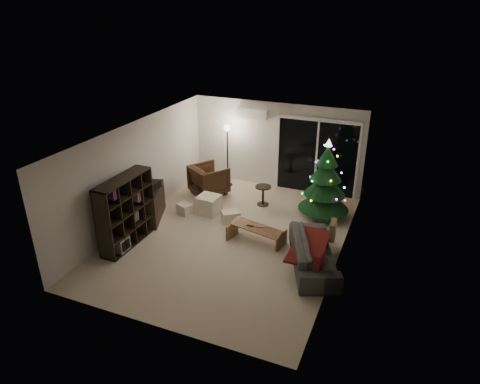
# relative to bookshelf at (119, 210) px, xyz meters

# --- Properties ---
(room) EXTENTS (6.50, 7.51, 2.60)m
(room) POSITION_rel_bookshelf_xyz_m (2.71, 2.62, 0.21)
(room) COLOR beige
(room) RESTS_ON ground
(bookshelf) EXTENTS (0.78, 1.66, 1.60)m
(bookshelf) POSITION_rel_bookshelf_xyz_m (0.00, 0.00, 0.00)
(bookshelf) COLOR black
(bookshelf) RESTS_ON floor
(media_cabinet) EXTENTS (0.93, 1.38, 0.81)m
(media_cabinet) POSITION_rel_bookshelf_xyz_m (0.00, 1.21, -0.40)
(media_cabinet) COLOR black
(media_cabinet) RESTS_ON floor
(stereo) EXTENTS (0.41, 0.49, 0.17)m
(stereo) POSITION_rel_bookshelf_xyz_m (0.00, 1.21, 0.09)
(stereo) COLOR black
(stereo) RESTS_ON media_cabinet
(armchair) EXTENTS (1.26, 1.27, 0.85)m
(armchair) POSITION_rel_bookshelf_xyz_m (0.69, 3.13, -0.38)
(armchair) COLOR #3B2917
(armchair) RESTS_ON floor
(ottoman) EXTENTS (0.57, 0.57, 0.48)m
(ottoman) POSITION_rel_bookshelf_xyz_m (1.22, 2.03, -0.56)
(ottoman) COLOR #EDE4C6
(ottoman) RESTS_ON floor
(cardboard_box_a) EXTENTS (0.45, 0.41, 0.27)m
(cardboard_box_a) POSITION_rel_bookshelf_xyz_m (0.65, 1.76, -0.67)
(cardboard_box_a) COLOR #EDE2C4
(cardboard_box_a) RESTS_ON floor
(cardboard_box_b) EXTENTS (0.54, 0.52, 0.30)m
(cardboard_box_b) POSITION_rel_bookshelf_xyz_m (1.95, 1.77, -0.65)
(cardboard_box_b) COLOR #EDE2C4
(cardboard_box_b) RESTS_ON floor
(side_table) EXTENTS (0.53, 0.53, 0.54)m
(side_table) POSITION_rel_bookshelf_xyz_m (2.36, 3.03, -0.53)
(side_table) COLOR black
(side_table) RESTS_ON floor
(floor_lamp) EXTENTS (0.29, 0.29, 1.79)m
(floor_lamp) POSITION_rel_bookshelf_xyz_m (0.94, 3.88, 0.09)
(floor_lamp) COLOR black
(floor_lamp) RESTS_ON floor
(sofa) EXTENTS (1.54, 2.26, 0.62)m
(sofa) POSITION_rel_bookshelf_xyz_m (4.30, 0.72, -0.49)
(sofa) COLOR #333531
(sofa) RESTS_ON floor
(sofa_throw) EXTENTS (0.66, 1.52, 0.05)m
(sofa_throw) POSITION_rel_bookshelf_xyz_m (4.20, 0.72, -0.36)
(sofa_throw) COLOR maroon
(sofa_throw) RESTS_ON sofa
(cushion_a) EXTENTS (0.16, 0.41, 0.41)m
(cushion_a) POSITION_rel_bookshelf_xyz_m (4.55, 1.37, -0.25)
(cushion_a) COLOR olive
(cushion_a) RESTS_ON sofa
(cushion_b) EXTENTS (0.15, 0.41, 0.41)m
(cushion_b) POSITION_rel_bookshelf_xyz_m (4.55, 0.07, -0.25)
(cushion_b) COLOR maroon
(cushion_b) RESTS_ON sofa
(coffee_table) EXTENTS (1.33, 0.72, 0.40)m
(coffee_table) POSITION_rel_bookshelf_xyz_m (2.88, 1.11, -0.60)
(coffee_table) COLOR brown
(coffee_table) RESTS_ON floor
(remote_a) EXTENTS (0.16, 0.05, 0.02)m
(remote_a) POSITION_rel_bookshelf_xyz_m (2.73, 1.11, -0.39)
(remote_a) COLOR black
(remote_a) RESTS_ON coffee_table
(remote_b) EXTENTS (0.15, 0.09, 0.02)m
(remote_b) POSITION_rel_bookshelf_xyz_m (2.98, 1.16, -0.39)
(remote_b) COLOR slate
(remote_b) RESTS_ON coffee_table
(christmas_tree) EXTENTS (1.37, 1.37, 2.07)m
(christmas_tree) POSITION_rel_bookshelf_xyz_m (4.00, 2.97, 0.23)
(christmas_tree) COLOR #163822
(christmas_tree) RESTS_ON floor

